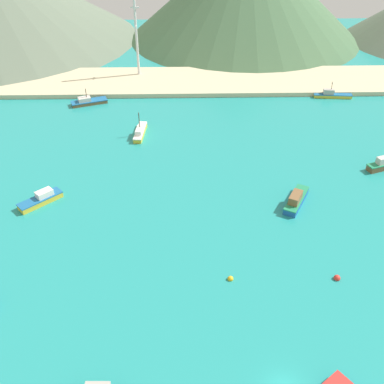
% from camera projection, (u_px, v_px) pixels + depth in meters
% --- Properties ---
extents(ground, '(260.00, 280.00, 0.50)m').
position_uv_depth(ground, '(252.00, 230.00, 79.14)').
color(ground, teal).
extents(fishing_boat_1, '(2.77, 9.47, 5.87)m').
position_uv_depth(fishing_boat_1, '(140.00, 132.00, 107.06)').
color(fishing_boat_1, gold).
rests_on(fishing_boat_1, ground).
extents(fishing_boat_6, '(6.47, 9.24, 2.85)m').
position_uv_depth(fishing_boat_6, '(296.00, 200.00, 84.43)').
color(fishing_boat_6, '#1E5BA8').
rests_on(fishing_boat_6, ground).
extents(fishing_boat_7, '(10.63, 2.79, 4.58)m').
position_uv_depth(fishing_boat_7, '(332.00, 95.00, 125.17)').
color(fishing_boat_7, gold).
rests_on(fishing_boat_7, ground).
extents(fishing_boat_8, '(10.04, 6.12, 4.36)m').
position_uv_depth(fishing_boat_8, '(88.00, 101.00, 121.62)').
color(fishing_boat_8, brown).
rests_on(fishing_boat_8, ground).
extents(fishing_boat_9, '(7.89, 7.57, 2.32)m').
position_uv_depth(fishing_boat_9, '(41.00, 199.00, 84.95)').
color(fishing_boat_9, gold).
rests_on(fishing_boat_9, ground).
extents(buoy_0, '(0.90, 0.90, 0.90)m').
position_uv_depth(buoy_0, '(230.00, 279.00, 69.16)').
color(buoy_0, gold).
rests_on(buoy_0, ground).
extents(buoy_1, '(1.04, 1.04, 1.04)m').
position_uv_depth(buoy_1, '(337.00, 278.00, 69.24)').
color(buoy_1, red).
rests_on(buoy_1, ground).
extents(beach_strip, '(247.00, 21.25, 1.20)m').
position_uv_depth(beach_strip, '(222.00, 81.00, 133.93)').
color(beach_strip, beige).
rests_on(beach_strip, ground).
extents(radio_tower, '(2.50, 2.00, 25.02)m').
position_uv_depth(radio_tower, '(136.00, 35.00, 130.28)').
color(radio_tower, silver).
rests_on(radio_tower, ground).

